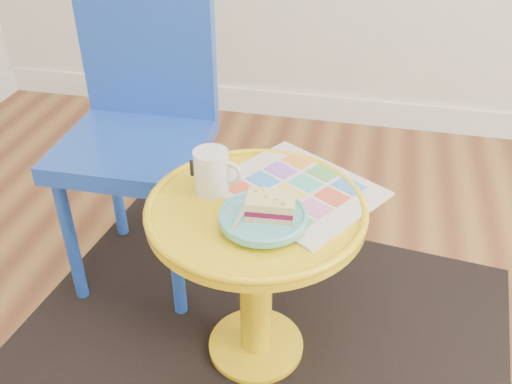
% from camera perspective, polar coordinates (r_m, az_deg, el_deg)
% --- Properties ---
extents(room_walls, '(4.00, 4.00, 4.00)m').
position_cam_1_polar(room_walls, '(2.00, -14.04, -2.45)').
color(room_walls, silver).
rests_on(room_walls, ground).
extents(rug, '(1.42, 1.24, 0.01)m').
position_cam_1_polar(rug, '(1.60, 0.00, -15.24)').
color(rug, black).
rests_on(rug, ground).
extents(side_table, '(0.50, 0.50, 0.47)m').
position_cam_1_polar(side_table, '(1.36, 0.00, -6.03)').
color(side_table, yellow).
rests_on(side_table, ground).
extents(chair, '(0.39, 0.39, 0.87)m').
position_cam_1_polar(chair, '(1.63, -11.52, 7.22)').
color(chair, '#1C47B8').
rests_on(chair, ground).
extents(newspaper, '(0.45, 0.43, 0.01)m').
position_cam_1_polar(newspaper, '(1.34, 4.09, 0.26)').
color(newspaper, silver).
rests_on(newspaper, side_table).
extents(mug, '(0.12, 0.08, 0.11)m').
position_cam_1_polar(mug, '(1.31, -4.39, 2.15)').
color(mug, silver).
rests_on(mug, side_table).
extents(plate, '(0.19, 0.19, 0.02)m').
position_cam_1_polar(plate, '(1.22, 0.71, -2.61)').
color(plate, '#55B5B5').
rests_on(plate, newspaper).
extents(cake_slice, '(0.11, 0.08, 0.04)m').
position_cam_1_polar(cake_slice, '(1.20, 1.47, -1.39)').
color(cake_slice, '#D3BC8C').
rests_on(cake_slice, plate).
extents(fork, '(0.03, 0.14, 0.00)m').
position_cam_1_polar(fork, '(1.22, -1.23, -1.82)').
color(fork, silver).
rests_on(fork, plate).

